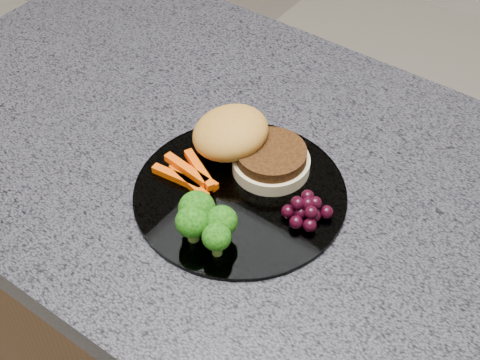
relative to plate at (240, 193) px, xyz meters
The scene contains 6 objects.
countertop 0.07m from the plate, 45.57° to the left, with size 1.20×0.60×0.04m, color #474650.
plate is the anchor object (origin of this frame).
burger 0.06m from the plate, 120.53° to the left, with size 0.18×0.13×0.05m.
carrot_sticks 0.07m from the plate, 162.08° to the right, with size 0.09×0.05×0.02m.
broccoli 0.09m from the plate, 83.18° to the right, with size 0.08×0.06×0.05m.
grape_bunch 0.09m from the plate, ahead, with size 0.05×0.05×0.03m.
Camera 1 is at (0.28, -0.50, 1.50)m, focal length 50.00 mm.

